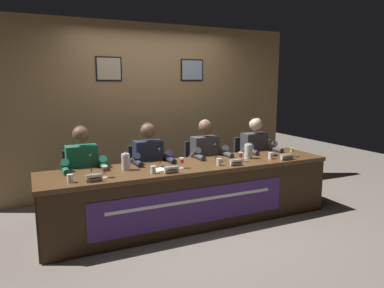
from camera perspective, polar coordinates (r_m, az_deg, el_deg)
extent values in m
plane|color=#70665B|center=(4.55, 0.00, -12.32)|extent=(12.00, 12.00, 0.00)
cube|color=#937047|center=(5.61, -6.49, 5.57)|extent=(4.79, 0.12, 2.60)
cube|color=black|center=(5.35, -13.28, 11.73)|extent=(0.38, 0.02, 0.35)
cube|color=tan|center=(5.34, -13.26, 11.73)|extent=(0.34, 0.01, 0.31)
cube|color=black|center=(5.78, -0.01, 11.84)|extent=(0.39, 0.02, 0.34)
cube|color=#8C99AD|center=(5.77, 0.04, 11.84)|extent=(0.35, 0.01, 0.30)
cube|color=brown|center=(4.33, 0.00, -3.59)|extent=(3.59, 0.78, 0.05)
cube|color=#342112|center=(4.11, 2.23, -9.67)|extent=(3.53, 0.04, 0.68)
cube|color=#342112|center=(4.05, -23.38, -10.81)|extent=(0.08, 0.70, 0.68)
cube|color=#342112|center=(5.37, 17.18, -5.39)|extent=(0.08, 0.70, 0.68)
cube|color=#4C2D7A|center=(4.03, 0.44, -10.08)|extent=(2.36, 0.01, 0.41)
cube|color=white|center=(4.00, 0.47, -9.13)|extent=(2.01, 0.00, 0.04)
cylinder|color=black|center=(4.66, -16.89, -12.02)|extent=(0.44, 0.44, 0.02)
cylinder|color=black|center=(4.59, -17.03, -9.56)|extent=(0.05, 0.05, 0.40)
cube|color=#232328|center=(4.52, -17.17, -6.99)|extent=(0.44, 0.44, 0.03)
cube|color=#232328|center=(4.65, -17.66, -3.54)|extent=(0.40, 0.05, 0.44)
cylinder|color=black|center=(4.25, -17.70, -11.15)|extent=(0.10, 0.10, 0.45)
cylinder|color=black|center=(4.27, -14.99, -10.88)|extent=(0.10, 0.10, 0.45)
cylinder|color=black|center=(4.30, -18.16, -7.01)|extent=(0.13, 0.34, 0.13)
cylinder|color=black|center=(4.33, -15.52, -6.77)|extent=(0.13, 0.34, 0.13)
cube|color=#196047|center=(4.42, -17.31, -3.30)|extent=(0.36, 0.20, 0.48)
sphere|color=brown|center=(4.33, -17.53, 1.48)|extent=(0.19, 0.19, 0.19)
sphere|color=#593819|center=(4.34, -17.57, 1.70)|extent=(0.17, 0.17, 0.17)
cylinder|color=#196047|center=(4.29, -19.92, -3.55)|extent=(0.09, 0.30, 0.25)
cylinder|color=#196047|center=(4.35, -14.40, -3.10)|extent=(0.09, 0.30, 0.25)
cylinder|color=#196047|center=(4.14, -19.71, -4.03)|extent=(0.07, 0.24, 0.07)
cylinder|color=#196047|center=(4.19, -13.99, -3.56)|extent=(0.07, 0.24, 0.07)
cube|color=white|center=(3.69, -15.49, -5.32)|extent=(0.16, 0.03, 0.08)
cube|color=white|center=(3.72, -15.58, -5.19)|extent=(0.16, 0.03, 0.08)
cube|color=black|center=(3.68, -15.48, -5.33)|extent=(0.11, 0.01, 0.01)
cylinder|color=white|center=(3.83, -13.85, -5.25)|extent=(0.06, 0.06, 0.00)
cylinder|color=white|center=(3.83, -13.87, -4.82)|extent=(0.01, 0.01, 0.05)
cone|color=white|center=(3.81, -13.91, -3.95)|extent=(0.06, 0.06, 0.06)
cylinder|color=#B21E2D|center=(3.81, -13.91, -4.05)|extent=(0.04, 0.04, 0.04)
cylinder|color=silver|center=(3.73, -19.08, -5.29)|extent=(0.06, 0.06, 0.08)
cylinder|color=silver|center=(3.74, -19.07, -5.54)|extent=(0.05, 0.05, 0.05)
cylinder|color=black|center=(3.90, -15.62, -4.95)|extent=(0.06, 0.06, 0.02)
cylinder|color=black|center=(3.94, -15.84, -3.32)|extent=(0.01, 0.13, 0.18)
sphere|color=#2D2D2D|center=(3.98, -16.05, -1.86)|extent=(0.03, 0.03, 0.03)
cylinder|color=black|center=(4.83, -7.03, -10.87)|extent=(0.44, 0.44, 0.02)
cylinder|color=black|center=(4.76, -7.09, -8.49)|extent=(0.05, 0.05, 0.40)
cube|color=#232328|center=(4.69, -7.14, -5.99)|extent=(0.44, 0.44, 0.03)
cube|color=#232328|center=(4.82, -7.94, -2.70)|extent=(0.40, 0.05, 0.44)
cylinder|color=black|center=(4.41, -6.91, -9.93)|extent=(0.10, 0.10, 0.45)
cylinder|color=black|center=(4.47, -4.44, -9.60)|extent=(0.10, 0.10, 0.45)
cylinder|color=black|center=(4.46, -7.59, -5.98)|extent=(0.13, 0.34, 0.13)
cylinder|color=black|center=(4.52, -5.16, -5.71)|extent=(0.13, 0.34, 0.13)
cube|color=#1E2338|center=(4.59, -7.11, -2.43)|extent=(0.36, 0.20, 0.48)
sphere|color=brown|center=(4.51, -7.13, 2.19)|extent=(0.19, 0.19, 0.19)
sphere|color=#331E0F|center=(4.52, -7.20, 2.40)|extent=(0.17, 0.17, 0.17)
cylinder|color=#1E2338|center=(4.43, -9.30, -2.66)|extent=(0.09, 0.30, 0.25)
cylinder|color=#1E2338|center=(4.56, -4.22, -2.20)|extent=(0.09, 0.30, 0.25)
cylinder|color=#1E2338|center=(4.28, -8.71, -3.09)|extent=(0.07, 0.24, 0.07)
cylinder|color=#1E2338|center=(4.42, -3.47, -2.59)|extent=(0.07, 0.24, 0.07)
cube|color=white|center=(3.88, -3.25, -4.19)|extent=(0.16, 0.03, 0.08)
cube|color=white|center=(3.92, -3.44, -4.08)|extent=(0.16, 0.03, 0.08)
cube|color=black|center=(3.88, -3.24, -4.20)|extent=(0.11, 0.01, 0.01)
cylinder|color=white|center=(4.12, -1.66, -3.89)|extent=(0.06, 0.06, 0.00)
cylinder|color=white|center=(4.11, -1.66, -3.50)|extent=(0.01, 0.01, 0.05)
cone|color=white|center=(4.10, -1.67, -2.68)|extent=(0.06, 0.06, 0.06)
cylinder|color=#B21E2D|center=(4.10, -1.67, -2.77)|extent=(0.04, 0.04, 0.04)
cylinder|color=silver|center=(3.90, -6.28, -4.15)|extent=(0.06, 0.06, 0.08)
cylinder|color=silver|center=(3.90, -6.28, -4.39)|extent=(0.05, 0.05, 0.05)
cylinder|color=black|center=(4.14, -4.62, -3.74)|extent=(0.06, 0.06, 0.02)
cylinder|color=black|center=(4.18, -4.95, -2.22)|extent=(0.01, 0.13, 0.18)
sphere|color=#2D2D2D|center=(4.22, -5.26, -0.86)|extent=(0.03, 0.03, 0.03)
cylinder|color=black|center=(5.12, 1.86, -9.56)|extent=(0.44, 0.44, 0.02)
cylinder|color=black|center=(5.06, 1.87, -7.29)|extent=(0.05, 0.05, 0.40)
cube|color=#232328|center=(5.00, 1.89, -4.94)|extent=(0.44, 0.44, 0.03)
cube|color=#232328|center=(5.12, 0.89, -1.87)|extent=(0.40, 0.05, 0.44)
cylinder|color=black|center=(4.72, 2.72, -8.55)|extent=(0.10, 0.10, 0.45)
cylinder|color=black|center=(4.81, 4.86, -8.21)|extent=(0.10, 0.10, 0.45)
cylinder|color=black|center=(4.76, 1.91, -4.87)|extent=(0.13, 0.34, 0.13)
cylinder|color=black|center=(4.85, 4.02, -4.61)|extent=(0.13, 0.34, 0.13)
cube|color=#38383D|center=(4.90, 2.07, -1.57)|extent=(0.36, 0.20, 0.48)
sphere|color=brown|center=(4.82, 2.20, 2.76)|extent=(0.19, 0.19, 0.19)
sphere|color=gray|center=(4.83, 2.12, 2.96)|extent=(0.17, 0.17, 0.17)
cylinder|color=#38383D|center=(4.72, 0.35, -1.77)|extent=(0.09, 0.30, 0.25)
cylinder|color=#38383D|center=(4.91, 4.78, -1.34)|extent=(0.09, 0.30, 0.25)
cylinder|color=#38383D|center=(4.58, 1.21, -2.13)|extent=(0.07, 0.24, 0.07)
cylinder|color=#38383D|center=(4.77, 5.74, -1.68)|extent=(0.07, 0.24, 0.07)
cube|color=white|center=(4.26, 7.26, -2.98)|extent=(0.16, 0.03, 0.08)
cube|color=white|center=(4.29, 7.01, -2.89)|extent=(0.16, 0.03, 0.08)
cube|color=black|center=(4.26, 7.28, -2.99)|extent=(0.11, 0.01, 0.01)
cylinder|color=white|center=(4.48, 7.83, -2.86)|extent=(0.06, 0.06, 0.00)
cylinder|color=white|center=(4.47, 7.84, -2.50)|extent=(0.01, 0.01, 0.05)
cone|color=white|center=(4.46, 7.86, -1.74)|extent=(0.06, 0.06, 0.06)
cylinder|color=#B21E2D|center=(4.46, 7.86, -1.82)|extent=(0.04, 0.04, 0.04)
cylinder|color=silver|center=(4.26, 4.38, -2.90)|extent=(0.06, 0.06, 0.08)
cylinder|color=silver|center=(4.26, 4.38, -3.13)|extent=(0.05, 0.05, 0.05)
cylinder|color=black|center=(4.44, 4.55, -2.81)|extent=(0.06, 0.06, 0.02)
cylinder|color=black|center=(4.47, 4.17, -1.40)|extent=(0.01, 0.13, 0.18)
sphere|color=#2D2D2D|center=(4.51, 3.79, -0.13)|extent=(0.03, 0.03, 0.03)
cylinder|color=black|center=(5.52, 9.56, -8.23)|extent=(0.44, 0.44, 0.02)
cylinder|color=black|center=(5.46, 9.63, -6.11)|extent=(0.05, 0.05, 0.40)
cube|color=#232328|center=(5.41, 9.69, -3.92)|extent=(0.44, 0.44, 0.03)
cube|color=#232328|center=(5.52, 8.58, -1.11)|extent=(0.40, 0.05, 0.44)
cylinder|color=black|center=(5.13, 10.93, -7.17)|extent=(0.10, 0.10, 0.45)
cylinder|color=black|center=(5.25, 12.71, -6.85)|extent=(0.10, 0.10, 0.45)
cylinder|color=black|center=(5.18, 10.06, -3.81)|extent=(0.13, 0.34, 0.13)
cylinder|color=black|center=(5.29, 11.84, -3.57)|extent=(0.13, 0.34, 0.13)
cube|color=#38383D|center=(5.32, 9.97, -0.80)|extent=(0.36, 0.20, 0.48)
sphere|color=beige|center=(5.25, 10.22, 3.19)|extent=(0.19, 0.19, 0.19)
sphere|color=black|center=(5.26, 10.13, 3.37)|extent=(0.17, 0.17, 0.17)
cylinder|color=#38383D|center=(5.12, 8.69, -0.95)|extent=(0.09, 0.30, 0.25)
cylinder|color=#38383D|center=(5.36, 12.43, -0.58)|extent=(0.09, 0.30, 0.25)
cylinder|color=#38383D|center=(4.99, 9.71, -1.27)|extent=(0.07, 0.24, 0.07)
cylinder|color=#38383D|center=(5.24, 13.49, -0.87)|extent=(0.07, 0.24, 0.07)
cube|color=white|center=(4.70, 15.23, -2.05)|extent=(0.19, 0.03, 0.08)
cube|color=white|center=(4.72, 14.97, -1.97)|extent=(0.19, 0.03, 0.08)
cube|color=black|center=(4.70, 15.25, -2.05)|extent=(0.13, 0.01, 0.01)
cylinder|color=white|center=(4.92, 15.78, -1.98)|extent=(0.06, 0.06, 0.00)
cylinder|color=white|center=(4.92, 15.80, -1.64)|extent=(0.01, 0.01, 0.05)
cone|color=white|center=(4.91, 15.83, -0.96)|extent=(0.06, 0.06, 0.06)
cylinder|color=yellow|center=(4.91, 15.83, -1.03)|extent=(0.04, 0.04, 0.04)
cylinder|color=silver|center=(4.72, 12.58, -1.85)|extent=(0.06, 0.06, 0.08)
cylinder|color=silver|center=(4.72, 12.57, -2.05)|extent=(0.05, 0.05, 0.05)
cylinder|color=black|center=(4.91, 13.25, -1.80)|extent=(0.06, 0.06, 0.02)
cylinder|color=black|center=(4.94, 12.85, -0.53)|extent=(0.01, 0.13, 0.18)
sphere|color=#2D2D2D|center=(4.97, 12.44, 0.61)|extent=(0.03, 0.03, 0.03)
cylinder|color=silver|center=(4.08, -10.64, -2.93)|extent=(0.10, 0.10, 0.18)
cylinder|color=silver|center=(4.06, -10.69, -1.61)|extent=(0.08, 0.08, 0.01)
sphere|color=silver|center=(4.06, -10.69, -1.41)|extent=(0.02, 0.02, 0.02)
torus|color=silver|center=(4.10, -9.73, -2.72)|extent=(0.07, 0.01, 0.07)
cylinder|color=silver|center=(4.68, 9.06, -1.23)|extent=(0.10, 0.10, 0.18)
cylinder|color=silver|center=(4.66, 9.09, -0.07)|extent=(0.08, 0.09, 0.01)
sphere|color=silver|center=(4.66, 9.10, 0.09)|extent=(0.02, 0.02, 0.02)
torus|color=silver|center=(4.72, 9.75, -1.05)|extent=(0.07, 0.01, 0.07)
cube|color=white|center=(4.06, -4.67, -4.09)|extent=(0.23, 0.19, 0.01)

